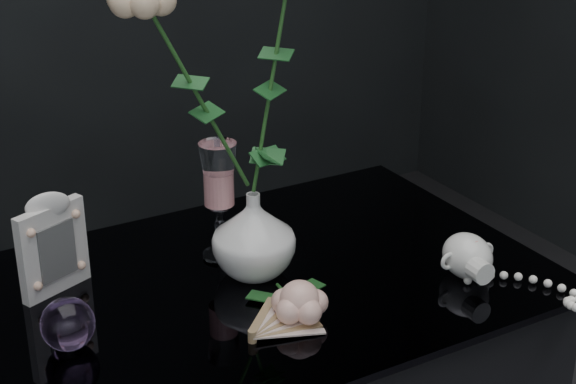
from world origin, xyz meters
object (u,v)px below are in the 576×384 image
paperweight (68,324)px  pearl_jar (468,254)px  vase (254,235)px  loose_rose (299,301)px  wine_glass (219,201)px  picture_frame (52,243)px

paperweight → pearl_jar: bearing=-10.4°
vase → loose_rose: (-0.01, -0.15, -0.04)m
vase → wine_glass: bearing=103.9°
picture_frame → pearl_jar: size_ratio=0.63×
picture_frame → paperweight: size_ratio=2.20×
paperweight → loose_rose: paperweight is taller
vase → loose_rose: vase is taller
vase → wine_glass: size_ratio=0.69×
picture_frame → loose_rose: 0.37m
vase → paperweight: (-0.31, -0.06, -0.03)m
wine_glass → pearl_jar: 0.39m
picture_frame → paperweight: 0.17m
vase → picture_frame: (-0.28, 0.10, 0.01)m
paperweight → pearl_jar: same height
wine_glass → pearl_jar: (0.30, -0.24, -0.06)m
vase → wine_glass: 0.09m
vase → paperweight: bearing=-169.3°
pearl_jar → paperweight: bearing=172.0°
picture_frame → loose_rose: bearing=-65.1°
loose_rose → pearl_jar: (0.29, -0.02, 0.01)m
vase → pearl_jar: (0.28, -0.17, -0.03)m
wine_glass → paperweight: 0.33m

